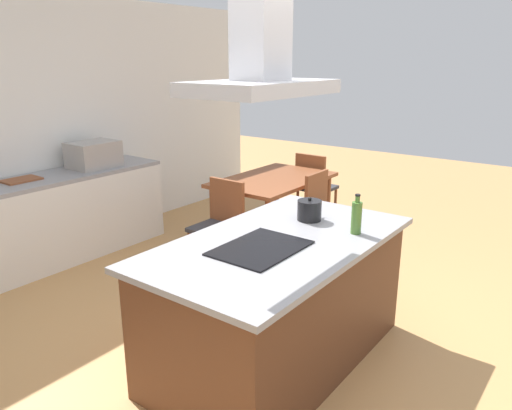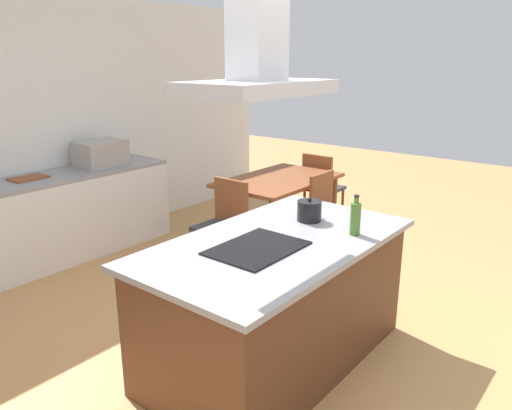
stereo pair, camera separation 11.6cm
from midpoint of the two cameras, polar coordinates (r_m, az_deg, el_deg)
name	(u,v)px [view 2 (the right image)]	position (r m, az deg, el deg)	size (l,w,h in m)	color
ground	(141,297)	(4.62, -12.37, -10.26)	(16.00, 16.00, 0.00)	tan
wall_back	(23,129)	(5.67, -24.64, 7.95)	(7.20, 0.10, 2.70)	white
kitchen_island	(276,301)	(3.48, 3.29, -10.90)	(1.96, 1.10, 0.90)	#59331E
cooktop	(257,248)	(3.14, 1.19, -4.96)	(0.60, 0.44, 0.01)	black
tea_kettle	(309,211)	(3.68, 7.04, -0.65)	(0.23, 0.18, 0.18)	black
olive_oil_bottle	(355,218)	(3.43, 12.27, -1.46)	(0.07, 0.07, 0.28)	#47722D
back_counter	(59,217)	(5.57, -21.05, -1.31)	(2.46, 0.62, 0.90)	silver
countertop_microwave	(101,154)	(5.72, -16.82, 5.66)	(0.50, 0.38, 0.28)	#9E9993
cutting_board	(28,178)	(5.39, -24.06, 2.84)	(0.34, 0.24, 0.02)	brown
dining_table	(279,185)	(5.62, 3.21, 2.26)	(1.40, 0.90, 0.75)	brown
chair_at_right_end	(321,183)	(6.40, 7.96, 2.45)	(0.42, 0.42, 0.89)	#333338
chair_facing_island	(329,210)	(5.32, 9.01, -0.54)	(0.42, 0.42, 0.89)	#333338
chair_at_left_end	(224,218)	(4.98, -2.97, -1.56)	(0.42, 0.42, 0.89)	#333338
range_hood	(257,49)	(2.92, 1.34, 17.43)	(0.90, 0.55, 0.78)	#ADADB2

